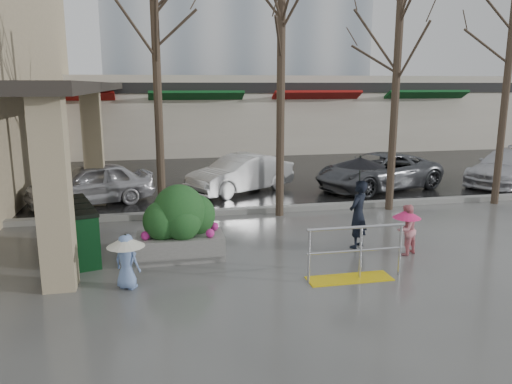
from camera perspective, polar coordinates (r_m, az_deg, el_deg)
name	(u,v)px	position (r m, az deg, el deg)	size (l,w,h in m)	color
ground	(267,262)	(10.31, 1.27, -8.02)	(120.00, 120.00, 0.00)	#51514F
street_asphalt	(187,142)	(31.69, -7.89, 5.64)	(120.00, 36.00, 0.01)	black
curb	(235,211)	(14.04, -2.46, -2.20)	(120.00, 0.30, 0.15)	gray
canopy_slab	(67,82)	(17.60, -20.81, 11.63)	(2.80, 18.00, 0.25)	#2D2823
pillar_front	(54,192)	(9.25, -22.13, -0.01)	(0.55, 0.55, 3.50)	tan
pillar_back	(93,147)	(15.61, -18.10, 4.93)	(0.55, 0.55, 3.50)	tan
storefront_row	(228,113)	(27.75, -3.21, 8.98)	(34.00, 6.74, 4.00)	beige
handrail	(353,260)	(9.51, 11.04, -7.61)	(1.90, 0.50, 1.03)	yellow
tree_west	(155,21)	(13.11, -11.50, 18.63)	(3.20, 3.20, 6.80)	#382B21
tree_midwest	(281,18)	(13.56, 2.93, 19.26)	(3.20, 3.20, 7.00)	#382B21
tree_mideast	(399,36)	(14.71, 16.01, 16.81)	(3.20, 3.20, 6.50)	#382B21
woman	(359,193)	(11.13, 11.69, -0.08)	(1.09, 1.09, 2.07)	black
child_pink	(406,226)	(11.06, 16.79, -3.77)	(0.66, 0.61, 1.09)	pink
child_blue	(126,255)	(9.14, -14.60, -6.95)	(0.67, 0.67, 1.01)	#7392CD
planter	(180,223)	(10.46, -8.69, -3.55)	(1.80, 1.06, 1.57)	slate
news_boxes	(81,230)	(11.12, -19.37, -4.12)	(0.98, 2.09, 1.14)	#0D3918
car_a	(90,184)	(15.81, -18.41, 0.88)	(1.49, 3.70, 1.26)	silver
car_b	(241,174)	(16.72, -1.78, 2.09)	(1.33, 3.82, 1.26)	silver
car_c	(378,171)	(17.68, 13.77, 2.30)	(2.09, 4.53, 1.26)	#54575C
car_d	(508,167)	(20.27, 26.86, 2.56)	(1.77, 4.34, 1.26)	silver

